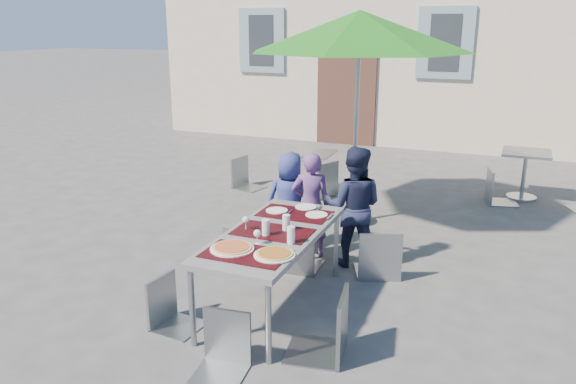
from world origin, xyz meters
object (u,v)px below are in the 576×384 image
at_px(chair_1, 297,219).
at_px(patio_umbrella, 359,33).
at_px(chair_3, 168,274).
at_px(chair_4, 330,286).
at_px(cafe_table_0, 311,167).
at_px(child_0, 290,202).
at_px(chair_2, 380,224).
at_px(pizza_near_left, 232,248).
at_px(cafe_table_1, 525,167).
at_px(bg_chair_l_0, 244,154).
at_px(bg_chair_r_0, 323,158).
at_px(dining_table, 273,238).
at_px(chair_0, 242,223).
at_px(pizza_near_right, 274,254).
at_px(chair_5, 222,310).
at_px(child_1, 311,205).
at_px(child_2, 354,207).
at_px(bg_chair_l_1, 499,166).

bearing_deg(chair_1, patio_umbrella, 85.82).
bearing_deg(patio_umbrella, chair_3, -102.97).
relative_size(chair_4, cafe_table_0, 1.51).
bearing_deg(chair_1, child_0, 119.06).
relative_size(chair_2, patio_umbrella, 0.36).
bearing_deg(pizza_near_left, chair_3, -165.34).
bearing_deg(cafe_table_1, bg_chair_l_0, -166.00).
bearing_deg(bg_chair_r_0, child_0, -81.42).
height_order(dining_table, chair_0, chair_0).
xyz_separation_m(chair_2, bg_chair_l_0, (-2.81, 2.51, -0.04)).
bearing_deg(chair_1, cafe_table_0, 106.84).
distance_m(pizza_near_right, chair_5, 0.65).
distance_m(chair_4, patio_umbrella, 3.72).
relative_size(chair_1, chair_4, 0.97).
relative_size(pizza_near_left, chair_4, 0.36).
height_order(pizza_near_left, child_0, child_0).
relative_size(child_1, child_2, 0.91).
distance_m(bg_chair_l_0, cafe_table_1, 4.32).
xyz_separation_m(pizza_near_left, pizza_near_right, (0.38, 0.01, -0.00)).
relative_size(chair_5, cafe_table_1, 1.19).
relative_size(chair_2, cafe_table_0, 1.46).
xyz_separation_m(pizza_near_right, chair_1, (-0.32, 1.33, -0.18)).
relative_size(chair_4, bg_chair_l_1, 1.08).
distance_m(child_2, chair_1, 0.65).
distance_m(pizza_near_left, chair_3, 0.64).
relative_size(chair_4, patio_umbrella, 0.37).
relative_size(bg_chair_r_0, cafe_table_1, 1.41).
xyz_separation_m(chair_4, patio_umbrella, (-0.69, 3.15, 1.85)).
bearing_deg(child_1, chair_5, 71.26).
distance_m(pizza_near_right, chair_1, 1.38).
xyz_separation_m(dining_table, bg_chair_l_1, (1.78, 4.19, -0.13)).
distance_m(chair_0, chair_4, 1.94).
xyz_separation_m(pizza_near_right, chair_5, (-0.19, -0.56, -0.26)).
bearing_deg(bg_chair_l_1, cafe_table_1, 45.53).
bearing_deg(dining_table, chair_2, 52.78).
relative_size(pizza_near_right, patio_umbrella, 0.12).
bearing_deg(child_1, chair_0, 21.24).
relative_size(dining_table, pizza_near_right, 5.41).
bearing_deg(child_2, chair_4, 91.20).
xyz_separation_m(chair_4, cafe_table_1, (1.41, 5.14, -0.11)).
distance_m(chair_2, chair_4, 1.58).
distance_m(dining_table, cafe_table_0, 3.65).
bearing_deg(chair_4, chair_5, -144.51).
xyz_separation_m(pizza_near_right, cafe_table_1, (1.91, 5.06, -0.27)).
xyz_separation_m(cafe_table_0, bg_chair_l_1, (2.68, 0.67, 0.12)).
bearing_deg(chair_3, pizza_near_right, 9.47).
distance_m(child_1, chair_0, 0.82).
relative_size(patio_umbrella, bg_chair_l_1, 2.92).
bearing_deg(chair_0, chair_1, 9.07).
height_order(child_1, chair_4, child_1).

